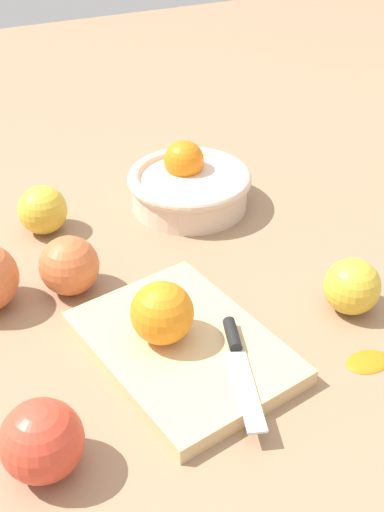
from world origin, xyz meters
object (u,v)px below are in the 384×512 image
Objects in this scene: knife at (238,357)px; apple_front_right at (42,441)px; cutting_board at (183,347)px; orange_on_board at (162,313)px; apple_front_left_2 at (43,210)px; apple_front_left_3 at (69,266)px; apple_back_right at (352,286)px; bowl at (189,185)px.

apple_front_right is (0.04, -0.22, 0.01)m from knife.
orange_on_board reaches higher than cutting_board.
apple_front_right is 1.12× the size of apple_front_left_2.
apple_front_left_3 is at bearing -153.50° from cutting_board.
apple_back_right reaches higher than cutting_board.
orange_on_board reaches higher than apple_front_left_3.
cutting_board is at bearing 26.50° from apple_front_left_3.
bowl is 2.46× the size of apple_front_left_3.
knife is 2.06× the size of apple_front_left_3.
knife is 0.22m from apple_front_right.
apple_front_right is 0.27m from apple_front_left_3.
orange_on_board is at bearing 11.67° from apple_front_left_2.
apple_front_left_3 is at bearing -120.30° from apple_back_right.
apple_front_left_3 is (-0.21, -0.12, 0.01)m from knife.
apple_back_right is 0.99× the size of apple_front_left_2.
apple_front_left_3 is (-0.16, -0.08, 0.03)m from cutting_board.
apple_front_left_2 is (-0.32, -0.29, 0.00)m from apple_back_right.
orange_on_board is 0.30m from apple_front_left_2.
orange_on_board is 0.16m from apple_front_left_3.
apple_front_left_3 reaches higher than apple_back_right.
apple_front_right reaches higher than apple_front_left_2.
apple_front_left_2 is 0.15m from apple_front_left_3.
bowl is at bearing 150.96° from orange_on_board.
apple_front_left_3 reaches higher than cutting_board.
orange_on_board reaches higher than apple_front_left_2.
apple_back_right is at bearing 59.70° from apple_front_left_3.
orange_on_board is 0.45× the size of knife.
knife is at bearing 29.66° from apple_front_left_3.
apple_front_right is (0.09, -0.18, 0.03)m from cutting_board.
apple_front_right reaches higher than knife.
cutting_board is at bearing -25.02° from bowl.
bowl is 2.37× the size of apple_front_right.
apple_front_left_3 is (-0.17, -0.30, 0.00)m from apple_back_right.
orange_on_board is (0.28, -0.16, 0.02)m from bowl.
bowl reaches higher than knife.
cutting_board is 3.24× the size of apple_front_left_3.
bowl is 0.36m from knife.
apple_front_left_3 reaches higher than apple_front_left_2.
cutting_board is 0.07m from knife.
apple_front_left_2 is at bearing -94.33° from bowl.
apple_front_left_3 reaches higher than knife.
bowl is 1.20× the size of knife.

